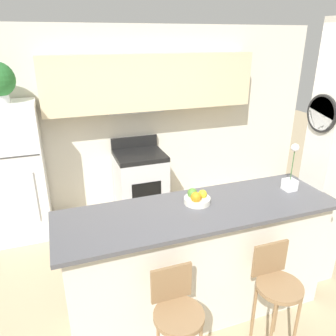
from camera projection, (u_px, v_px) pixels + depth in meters
The scene contains 10 objects.
ground_plane at pixel (196, 308), 3.11m from camera, with size 14.00×14.00×0.00m, color tan.
wall_back at pixel (140, 105), 4.50m from camera, with size 5.60×0.38×2.55m.
pillar_right at pixel (329, 163), 3.09m from camera, with size 0.38×0.33×2.55m.
counter_bar at pixel (198, 261), 2.90m from camera, with size 2.37×0.71×1.08m.
refrigerator at pixel (15, 173), 3.98m from camera, with size 0.70×0.64×1.70m.
stove_range at pixel (141, 183), 4.63m from camera, with size 0.67×0.62×1.07m.
bar_stool_left at pixel (177, 313), 2.28m from camera, with size 0.35×0.35×0.92m.
bar_stool_right at pixel (276, 285), 2.53m from camera, with size 0.35×0.35×0.92m.
orchid_vase at pixel (291, 176), 2.97m from camera, with size 0.11×0.11×0.44m.
fruit_bowl at pixel (197, 198), 2.76m from camera, with size 0.22×0.22×0.12m.
Camera 1 is at (-1.05, -2.15, 2.40)m, focal length 35.00 mm.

